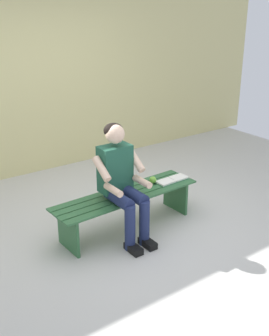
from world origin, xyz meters
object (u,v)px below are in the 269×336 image
apple (153,180)px  person_seated (121,179)px  book_open (172,180)px  bench_near (127,202)px

apple → person_seated: bearing=16.3°
apple → book_open: (-0.23, 0.08, -0.03)m
bench_near → book_open: (-0.63, 0.02, 0.11)m
person_seated → book_open: bearing=-174.0°
apple → book_open: size_ratio=0.19×
person_seated → book_open: 0.80m
person_seated → bench_near: bearing=-142.8°
apple → book_open: bearing=161.3°
person_seated → book_open: size_ratio=2.94×
bench_near → apple: apple is taller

